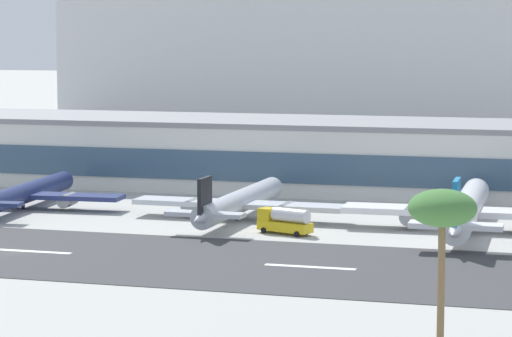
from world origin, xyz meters
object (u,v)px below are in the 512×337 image
Objects in this scene: distant_hotel_block at (298,52)px; service_fuel_truck_0 at (285,221)px; airliner_gold_tail_gate_0 at (23,194)px; airliner_blue_tail_gate_2 at (466,211)px; terminal_building at (290,154)px; airliner_black_tail_gate_1 at (237,203)px; palm_tree_0 at (442,211)px.

distant_hotel_block reaches higher than service_fuel_truck_0.
airliner_blue_tail_gate_2 is at bearing -95.35° from airliner_gold_tail_gate_0.
airliner_blue_tail_gate_2 is 5.46× the size of service_fuel_truck_0.
service_fuel_truck_0 is at bearing -76.16° from terminal_building.
terminal_building is at bearing -46.01° from airliner_gold_tail_gate_0.
airliner_black_tail_gate_1 is at bearing 86.32° from airliner_blue_tail_gate_2.
service_fuel_truck_0 is (10.71, -10.62, -0.74)m from airliner_black_tail_gate_1.
terminal_building is 146.28m from distant_hotel_block.
terminal_building reaches higher than airliner_black_tail_gate_1.
airliner_black_tail_gate_1 is 83.72m from palm_tree_0.
distant_hotel_block is 265.79m from palm_tree_0.
airliner_blue_tail_gate_2 is (36.39, -1.07, 0.46)m from airliner_black_tail_gate_1.
palm_tree_0 is at bearing -135.87° from airliner_gold_tail_gate_0.
palm_tree_0 is at bearing 136.00° from service_fuel_truck_0.
airliner_gold_tail_gate_0 is 4.41× the size of service_fuel_truck_0.
terminal_building is 53.34m from service_fuel_truck_0.
distant_hotel_block is (-34.24, 141.19, 17.01)m from terminal_building.
airliner_gold_tail_gate_0 reaches higher than service_fuel_truck_0.
airliner_blue_tail_gate_2 reaches higher than airliner_black_tail_gate_1.
airliner_gold_tail_gate_0 is 50.43m from service_fuel_truck_0.
distant_hotel_block is 186.92m from airliner_black_tail_gate_1.
airliner_gold_tail_gate_0 is 2.51× the size of palm_tree_0.
airliner_blue_tail_gate_2 reaches higher than service_fuel_truck_0.
terminal_building reaches higher than airliner_gold_tail_gate_0.
airliner_blue_tail_gate_2 is at bearing 94.48° from palm_tree_0.
distant_hotel_block is 182.26m from airliner_gold_tail_gate_0.
airliner_blue_tail_gate_2 reaches higher than airliner_gold_tail_gate_0.
airliner_black_tail_gate_1 is 4.68× the size of service_fuel_truck_0.
service_fuel_truck_0 is (46.96, -192.79, -21.63)m from distant_hotel_block.
airliner_blue_tail_gate_2 is (38.39, -42.05, -3.42)m from terminal_building.
airliner_gold_tail_gate_0 is at bearing 86.30° from airliner_blue_tail_gate_2.
distant_hotel_block is 16.73× the size of service_fuel_truck_0.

